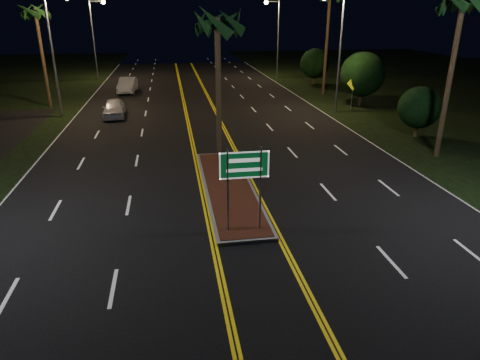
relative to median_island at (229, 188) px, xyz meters
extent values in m
plane|color=black|center=(0.00, -7.00, -0.08)|extent=(120.00, 120.00, 0.00)
cube|color=gray|center=(0.00, 0.00, -0.01)|extent=(2.25, 10.25, 0.15)
cube|color=#592819|center=(0.00, 0.00, 0.08)|extent=(2.00, 10.00, 0.02)
cylinder|color=gray|center=(-0.60, -4.20, 1.67)|extent=(0.08, 0.08, 3.20)
cylinder|color=gray|center=(0.60, -4.20, 1.67)|extent=(0.08, 0.08, 3.20)
cube|color=#07471E|center=(0.00, -4.20, 2.62)|extent=(1.80, 0.04, 1.00)
cube|color=white|center=(0.00, -4.22, 2.62)|extent=(1.80, 0.01, 1.00)
cylinder|color=gray|center=(-11.00, 17.00, 4.42)|extent=(0.18, 0.18, 9.00)
cylinder|color=gray|center=(-11.00, 37.00, 4.42)|extent=(0.18, 0.18, 9.00)
cube|color=gray|center=(-10.20, 37.00, 8.77)|extent=(1.60, 0.12, 0.12)
sphere|color=#FFC272|center=(-9.40, 37.00, 8.67)|extent=(0.44, 0.44, 0.44)
cylinder|color=gray|center=(11.00, 15.00, 4.42)|extent=(0.18, 0.18, 9.00)
cylinder|color=gray|center=(11.00, 35.00, 4.42)|extent=(0.18, 0.18, 9.00)
cube|color=gray|center=(10.20, 35.00, 8.77)|extent=(1.60, 0.12, 0.12)
sphere|color=#FFC272|center=(9.40, 35.00, 8.67)|extent=(0.44, 0.44, 0.44)
cylinder|color=#382819|center=(0.00, 3.50, 3.67)|extent=(0.28, 0.28, 7.50)
cylinder|color=#382819|center=(-12.80, 21.00, 3.92)|extent=(0.28, 0.28, 8.00)
cylinder|color=#382819|center=(12.50, 3.00, 4.17)|extent=(0.28, 0.28, 8.50)
cylinder|color=#382819|center=(12.80, 23.00, 4.67)|extent=(0.28, 0.28, 9.50)
cylinder|color=#382819|center=(13.50, 7.00, 0.37)|extent=(0.24, 0.24, 0.90)
sphere|color=black|center=(13.50, 7.00, 1.87)|extent=(2.70, 2.70, 2.70)
cylinder|color=#382819|center=(14.00, 17.00, 0.55)|extent=(0.24, 0.24, 1.26)
sphere|color=black|center=(14.00, 17.00, 2.65)|extent=(3.78, 3.78, 3.78)
cylinder|color=#382819|center=(13.80, 29.00, 0.46)|extent=(0.24, 0.24, 1.08)
sphere|color=black|center=(13.80, 29.00, 2.26)|extent=(3.24, 3.24, 3.24)
imported|color=silver|center=(-6.85, 16.20, 0.72)|extent=(2.27, 4.89, 1.60)
imported|color=silver|center=(-6.67, 27.26, 0.77)|extent=(2.56, 5.29, 1.72)
cylinder|color=gray|center=(12.76, 15.93, 1.10)|extent=(0.07, 0.07, 2.38)
cube|color=yellow|center=(12.76, 15.91, 2.08)|extent=(1.14, 0.16, 1.15)
camera|label=1|loc=(-2.47, -18.27, 7.69)|focal=32.00mm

